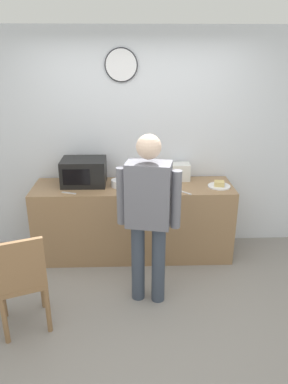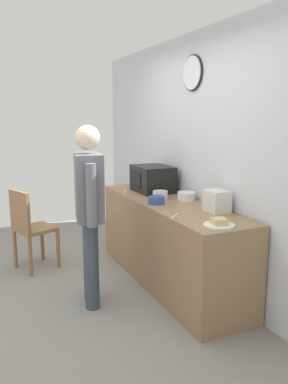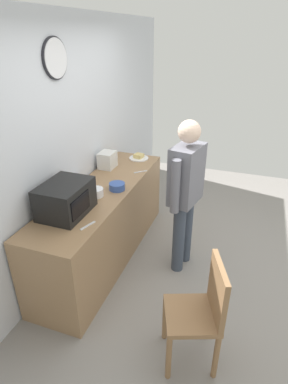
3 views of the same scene
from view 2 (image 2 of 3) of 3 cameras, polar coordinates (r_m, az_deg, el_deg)
ground_plane at (r=3.91m, az=-12.68°, el=-15.91°), size 6.00×6.00×0.00m
back_wall at (r=4.12m, az=8.90°, el=4.63°), size 5.40×0.13×2.60m
kitchen_counter at (r=4.18m, az=3.58°, el=-7.30°), size 2.29×0.62×0.88m
microwave at (r=4.57m, az=1.26°, el=1.93°), size 0.50×0.39×0.30m
sandwich_plate at (r=3.21m, az=10.83°, el=-4.53°), size 0.25×0.25×0.07m
salad_bowl at (r=3.95m, az=1.81°, el=-1.18°), size 0.17×0.17×0.07m
cereal_bowl at (r=4.14m, az=6.18°, el=-0.58°), size 0.19×0.19×0.08m
mixing_bowl at (r=4.20m, az=2.37°, el=-0.40°), size 0.16×0.16×0.08m
toaster at (r=3.67m, az=10.53°, el=-1.30°), size 0.22×0.18×0.20m
fork_utensil at (r=3.47m, az=4.50°, el=-3.50°), size 0.13×0.14×0.01m
spoon_utensil at (r=4.60m, az=-2.75°, el=0.14°), size 0.17×0.07×0.01m
person_standing at (r=3.59m, az=-7.94°, el=-1.56°), size 0.58×0.32×1.67m
wooden_chair at (r=4.67m, az=-16.32°, el=-4.71°), size 0.52×0.52×0.94m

